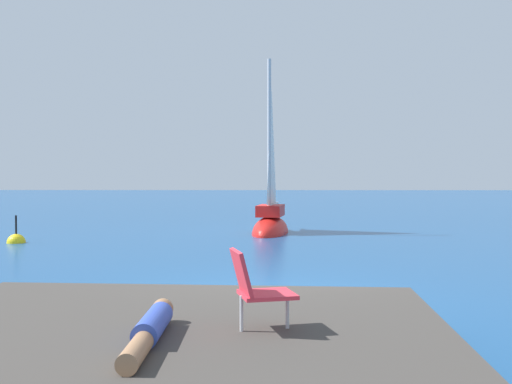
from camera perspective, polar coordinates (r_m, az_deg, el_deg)
name	(u,v)px	position (r m, az deg, el deg)	size (l,w,h in m)	color
ground_plane	(263,295)	(10.12, 0.67, -10.08)	(160.00, 160.00, 0.00)	navy
shore_ledge	(169,346)	(6.34, -8.50, -14.76)	(5.75, 4.16, 0.52)	#423D38
boulder_seaward	(88,314)	(9.11, -16.14, -11.45)	(1.19, 0.95, 0.66)	#3A433A
boulder_inland	(347,325)	(8.26, 8.91, -12.76)	(0.74, 0.59, 0.41)	#433C37
sailboat_near	(271,223)	(21.01, 1.44, -3.05)	(1.75, 3.74, 6.81)	red
person_sunbather	(150,329)	(5.57, -10.32, -13.06)	(0.25, 1.76, 0.25)	#334CB2
beach_chair	(256,286)	(5.77, -0.02, -9.18)	(0.70, 0.61, 0.80)	#E03342
marker_buoy	(16,243)	(19.40, -22.47, -4.62)	(0.56, 0.56, 1.13)	yellow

